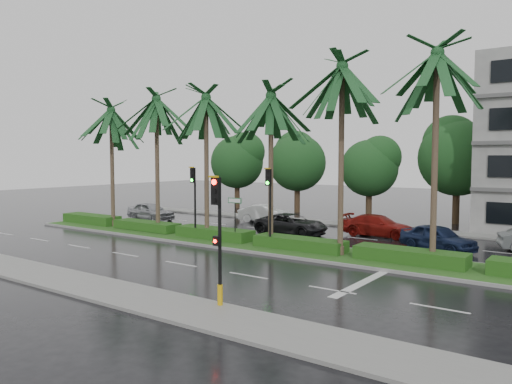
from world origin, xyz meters
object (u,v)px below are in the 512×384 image
Objects in this scene: street_sign at (235,209)px; car_silver at (151,211)px; car_red at (378,226)px; signal_median_left at (194,192)px; car_white at (264,214)px; signal_near at (218,235)px; car_darkgrey at (291,224)px; car_blue at (438,238)px.

street_sign is 0.60× the size of car_silver.
signal_median_left is at bearing 133.50° from car_red.
signal_near is at bearing -169.22° from car_white.
signal_near reaches higher than car_red.
car_white is 6.49m from car_darkgrey.
car_darkgrey is (5.00, -4.14, 0.01)m from car_white.
car_white is (-11.50, 19.39, -1.83)m from signal_near.
car_red is 1.13× the size of car_blue.
car_silver is 1.06× the size of car_white.
car_red is at bearing -79.07° from car_silver.
car_red is (18.01, 2.88, -0.05)m from car_silver.
signal_near is at bearing -44.09° from signal_median_left.
car_silver is (-12.51, 5.03, -1.39)m from street_sign.
signal_near reaches higher than car_darkgrey.
car_silver is 1.02× the size of car_blue.
signal_median_left is 3.13m from street_sign.
car_blue is (4.50, -2.84, 0.03)m from car_red.
car_red is at bearing 55.18° from street_sign.
signal_median_left is (-10.00, 9.69, 0.49)m from signal_near.
street_sign is 5.59m from car_darkgrey.
street_sign reaches higher than car_darkgrey.
car_silver is 0.88× the size of car_darkgrey.
car_white is 10.13m from car_red.
car_white is at bearing 80.73° from car_red.
car_silver is at bearing 91.47° from car_darkgrey.
signal_median_left is 1.68× the size of street_sign.
signal_near is 16.68m from car_darkgrey.
street_sign is (3.00, 0.18, -0.87)m from signal_median_left.
street_sign is 0.55× the size of car_red.
street_sign is at bearing 125.34° from signal_near.
car_blue reaches higher than car_darkgrey.
signal_median_left is 11.96m from car_red.
street_sign reaches higher than car_blue.
car_darkgrey is 1.16× the size of car_blue.
car_red reaches higher than car_white.
car_silver is 0.91× the size of car_red.
car_blue is at bearing 22.00° from signal_median_left.
car_white is at bearing 50.29° from car_darkgrey.
signal_median_left is 0.92× the size of car_red.
signal_near is 0.92× the size of car_red.
car_white is at bearing 115.29° from street_sign.
car_blue is at bearing 26.89° from street_sign.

